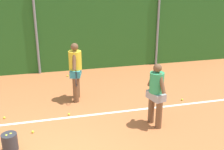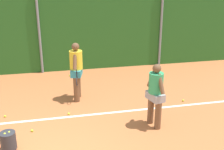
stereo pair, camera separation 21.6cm
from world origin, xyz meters
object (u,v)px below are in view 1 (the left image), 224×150
object	(u,v)px
ball_hopper	(10,142)
tennis_ball_9	(4,118)
player_foreground_near	(156,92)
tennis_ball_8	(182,100)
player_midcourt	(76,69)
tennis_ball_0	(33,132)
tennis_ball_7	(74,79)
tennis_ball_12	(68,76)
tennis_ball_10	(69,114)

from	to	relation	value
ball_hopper	tennis_ball_9	size ratio (longest dim) A/B	7.78
player_foreground_near	tennis_ball_8	xyz separation A→B (m)	(1.49, 1.27, -0.97)
player_midcourt	tennis_ball_0	bearing A→B (deg)	-24.25
tennis_ball_0	tennis_ball_8	xyz separation A→B (m)	(4.77, 0.90, 0.00)
player_midcourt	tennis_ball_7	bearing A→B (deg)	-170.98
player_midcourt	tennis_ball_7	xyz separation A→B (m)	(0.13, 1.92, -1.05)
ball_hopper	tennis_ball_8	size ratio (longest dim) A/B	7.78
tennis_ball_0	player_midcourt	bearing A→B (deg)	52.75
tennis_ball_7	tennis_ball_12	world-z (taller)	same
ball_hopper	tennis_ball_9	bearing A→B (deg)	100.96
tennis_ball_7	tennis_ball_8	distance (m)	4.32
tennis_ball_0	tennis_ball_10	bearing A→B (deg)	36.68
ball_hopper	tennis_ball_0	size ratio (longest dim) A/B	7.78
player_foreground_near	player_midcourt	xyz separation A→B (m)	(-1.89, 2.20, 0.08)
tennis_ball_0	tennis_ball_7	distance (m)	4.05
ball_hopper	tennis_ball_0	world-z (taller)	ball_hopper
tennis_ball_8	player_foreground_near	bearing A→B (deg)	-139.72
tennis_ball_9	tennis_ball_10	distance (m)	1.85
ball_hopper	tennis_ball_7	xyz separation A→B (m)	(2.00, 4.53, -0.26)
tennis_ball_0	tennis_ball_10	size ratio (longest dim) A/B	1.00
tennis_ball_0	tennis_ball_9	distance (m)	1.29
tennis_ball_8	tennis_ball_9	world-z (taller)	same
ball_hopper	tennis_ball_8	distance (m)	5.52
tennis_ball_9	tennis_ball_12	size ratio (longest dim) A/B	1.00
tennis_ball_7	tennis_ball_9	distance (m)	3.62
ball_hopper	tennis_ball_0	bearing A→B (deg)	58.85
tennis_ball_8	tennis_ball_10	size ratio (longest dim) A/B	1.00
ball_hopper	tennis_ball_8	world-z (taller)	ball_hopper
tennis_ball_7	tennis_ball_8	xyz separation A→B (m)	(3.25, -2.85, 0.00)
player_foreground_near	tennis_ball_0	size ratio (longest dim) A/B	26.93
player_midcourt	tennis_ball_0	xyz separation A→B (m)	(-1.39, -1.83, -1.05)
player_foreground_near	ball_hopper	world-z (taller)	player_foreground_near
ball_hopper	tennis_ball_8	xyz separation A→B (m)	(5.25, 1.68, -0.26)
tennis_ball_9	tennis_ball_0	bearing A→B (deg)	-50.63
player_foreground_near	player_midcourt	size ratio (longest dim) A/B	0.92
tennis_ball_8	tennis_ball_0	bearing A→B (deg)	-169.31
tennis_ball_7	tennis_ball_10	size ratio (longest dim) A/B	1.00
player_midcourt	tennis_ball_0	world-z (taller)	player_midcourt
player_foreground_near	tennis_ball_12	world-z (taller)	player_foreground_near
player_midcourt	tennis_ball_10	size ratio (longest dim) A/B	29.15
ball_hopper	tennis_ball_10	size ratio (longest dim) A/B	7.78
tennis_ball_0	tennis_ball_10	distance (m)	1.27
player_foreground_near	tennis_ball_12	xyz separation A→B (m)	(-1.98, 4.51, -0.97)
player_foreground_near	tennis_ball_7	xyz separation A→B (m)	(-1.75, 4.12, -0.97)
player_midcourt	tennis_ball_12	bearing A→B (deg)	-164.59
player_midcourt	tennis_ball_0	size ratio (longest dim) A/B	29.15
player_foreground_near	tennis_ball_7	world-z (taller)	player_foreground_near
player_foreground_near	tennis_ball_8	distance (m)	2.18
player_midcourt	tennis_ball_8	xyz separation A→B (m)	(3.38, -0.93, -1.05)
tennis_ball_7	tennis_ball_9	world-z (taller)	same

